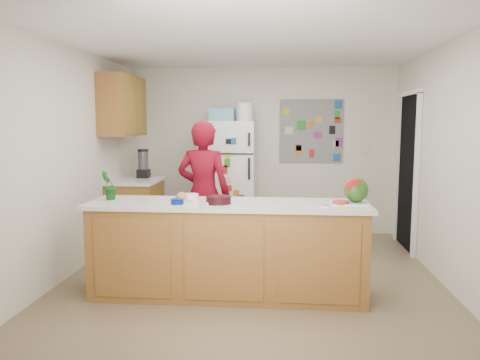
# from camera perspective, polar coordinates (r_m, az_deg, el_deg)

# --- Properties ---
(floor) EXTENTS (4.00, 4.50, 0.02)m
(floor) POSITION_cam_1_polar(r_m,az_deg,el_deg) (5.17, 1.42, -12.05)
(floor) COLOR brown
(floor) RESTS_ON ground
(wall_back) EXTENTS (4.00, 0.02, 2.50)m
(wall_back) POSITION_cam_1_polar(r_m,az_deg,el_deg) (7.16, 2.61, 3.57)
(wall_back) COLOR beige
(wall_back) RESTS_ON ground
(wall_left) EXTENTS (0.02, 4.50, 2.50)m
(wall_left) POSITION_cam_1_polar(r_m,az_deg,el_deg) (5.42, -20.29, 2.05)
(wall_left) COLOR beige
(wall_left) RESTS_ON ground
(wall_right) EXTENTS (0.02, 4.50, 2.50)m
(wall_right) POSITION_cam_1_polar(r_m,az_deg,el_deg) (5.18, 24.25, 1.67)
(wall_right) COLOR beige
(wall_right) RESTS_ON ground
(ceiling) EXTENTS (4.00, 4.50, 0.02)m
(ceiling) POSITION_cam_1_polar(r_m,az_deg,el_deg) (4.96, 1.51, 16.68)
(ceiling) COLOR white
(ceiling) RESTS_ON wall_back
(doorway) EXTENTS (0.03, 0.85, 2.04)m
(doorway) POSITION_cam_1_polar(r_m,az_deg,el_deg) (6.58, 19.83, 0.85)
(doorway) COLOR black
(doorway) RESTS_ON ground
(peninsula_base) EXTENTS (2.60, 0.62, 0.88)m
(peninsula_base) POSITION_cam_1_polar(r_m,az_deg,el_deg) (4.57, -1.50, -8.68)
(peninsula_base) COLOR brown
(peninsula_base) RESTS_ON floor
(peninsula_top) EXTENTS (2.68, 0.70, 0.04)m
(peninsula_top) POSITION_cam_1_polar(r_m,az_deg,el_deg) (4.47, -1.52, -2.99)
(peninsula_top) COLOR silver
(peninsula_top) RESTS_ON peninsula_base
(side_counter_base) EXTENTS (0.60, 0.80, 0.86)m
(side_counter_base) POSITION_cam_1_polar(r_m,az_deg,el_deg) (6.66, -12.51, -3.96)
(side_counter_base) COLOR brown
(side_counter_base) RESTS_ON floor
(side_counter_top) EXTENTS (0.64, 0.84, 0.04)m
(side_counter_top) POSITION_cam_1_polar(r_m,az_deg,el_deg) (6.59, -12.61, -0.12)
(side_counter_top) COLOR silver
(side_counter_top) RESTS_ON side_counter_base
(upper_cabinets) EXTENTS (0.35, 1.00, 0.80)m
(upper_cabinets) POSITION_cam_1_polar(r_m,az_deg,el_deg) (6.54, -14.09, 8.75)
(upper_cabinets) COLOR brown
(upper_cabinets) RESTS_ON wall_left
(refrigerator) EXTENTS (0.75, 0.70, 1.70)m
(refrigerator) POSITION_cam_1_polar(r_m,az_deg,el_deg) (6.85, -1.31, 0.06)
(refrigerator) COLOR silver
(refrigerator) RESTS_ON floor
(fridge_top_bin) EXTENTS (0.35, 0.28, 0.18)m
(fridge_top_bin) POSITION_cam_1_polar(r_m,az_deg,el_deg) (6.81, -2.17, 7.95)
(fridge_top_bin) COLOR #5999B2
(fridge_top_bin) RESTS_ON refrigerator
(photo_collage) EXTENTS (0.95, 0.01, 0.95)m
(photo_collage) POSITION_cam_1_polar(r_m,az_deg,el_deg) (7.13, 8.68, 5.90)
(photo_collage) COLOR slate
(photo_collage) RESTS_ON wall_back
(person) EXTENTS (0.66, 0.48, 1.70)m
(person) POSITION_cam_1_polar(r_m,az_deg,el_deg) (5.47, -4.45, -1.68)
(person) COLOR maroon
(person) RESTS_ON floor
(blender_appliance) EXTENTS (0.14, 0.14, 0.38)m
(blender_appliance) POSITION_cam_1_polar(r_m,az_deg,el_deg) (6.75, -11.70, 1.87)
(blender_appliance) COLOR black
(blender_appliance) RESTS_ON side_counter_top
(cutting_board) EXTENTS (0.38, 0.30, 0.01)m
(cutting_board) POSITION_cam_1_polar(r_m,az_deg,el_deg) (4.52, 13.19, -2.74)
(cutting_board) COLOR white
(cutting_board) RESTS_ON peninsula_top
(watermelon) EXTENTS (0.23, 0.23, 0.23)m
(watermelon) POSITION_cam_1_polar(r_m,az_deg,el_deg) (4.53, 13.95, -1.18)
(watermelon) COLOR #26500C
(watermelon) RESTS_ON cutting_board
(watermelon_slice) EXTENTS (0.15, 0.15, 0.02)m
(watermelon_slice) POSITION_cam_1_polar(r_m,az_deg,el_deg) (4.46, 12.16, -2.62)
(watermelon_slice) COLOR red
(watermelon_slice) RESTS_ON cutting_board
(cherry_bowl) EXTENTS (0.24, 0.24, 0.07)m
(cherry_bowl) POSITION_cam_1_polar(r_m,az_deg,el_deg) (4.41, -2.64, -2.43)
(cherry_bowl) COLOR black
(cherry_bowl) RESTS_ON peninsula_top
(white_bowl) EXTENTS (0.22, 0.22, 0.06)m
(white_bowl) POSITION_cam_1_polar(r_m,az_deg,el_deg) (4.62, -6.17, -2.08)
(white_bowl) COLOR white
(white_bowl) RESTS_ON peninsula_top
(cobalt_bowl) EXTENTS (0.12, 0.12, 0.05)m
(cobalt_bowl) POSITION_cam_1_polar(r_m,az_deg,el_deg) (4.41, -7.65, -2.61)
(cobalt_bowl) COLOR #001764
(cobalt_bowl) RESTS_ON peninsula_top
(plate) EXTENTS (0.25, 0.25, 0.02)m
(plate) POSITION_cam_1_polar(r_m,az_deg,el_deg) (4.57, -7.11, -2.48)
(plate) COLOR #BCB391
(plate) RESTS_ON peninsula_top
(paper_towel) EXTENTS (0.25, 0.24, 0.02)m
(paper_towel) POSITION_cam_1_polar(r_m,az_deg,el_deg) (4.44, -3.12, -2.67)
(paper_towel) COLOR white
(paper_towel) RESTS_ON peninsula_top
(keys) EXTENTS (0.10, 0.06, 0.01)m
(keys) POSITION_cam_1_polar(r_m,az_deg,el_deg) (4.32, 10.23, -3.12)
(keys) COLOR gray
(keys) RESTS_ON peninsula_top
(potted_plant) EXTENTS (0.19, 0.20, 0.29)m
(potted_plant) POSITION_cam_1_polar(r_m,az_deg,el_deg) (4.78, -15.69, -0.61)
(potted_plant) COLOR #134510
(potted_plant) RESTS_ON peninsula_top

